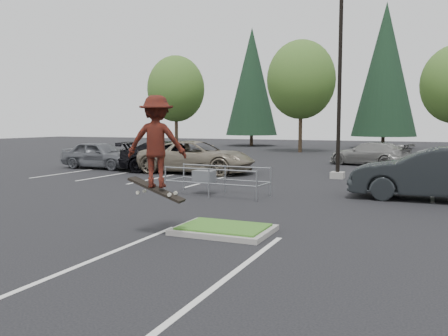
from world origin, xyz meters
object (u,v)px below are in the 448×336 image
at_px(cart_corral, 207,177).
at_px(conif_b, 385,70).
at_px(decid_a, 176,91).
at_px(car_l_grey, 100,155).
at_px(car_far_silver, 371,154).
at_px(car_l_tan, 197,157).
at_px(car_l_black, 171,157).
at_px(light_pole, 340,78).
at_px(car_r_charc, 434,174).
at_px(decid_b, 301,82).
at_px(conif_a, 252,82).
at_px(skateboarder, 156,142).

bearing_deg(cart_corral, conif_b, 88.81).
height_order(decid_a, car_l_grey, decid_a).
xyz_separation_m(car_l_grey, car_far_silver, (13.71, 7.98, -0.06)).
height_order(conif_b, cart_corral, conif_b).
bearing_deg(car_l_tan, cart_corral, -154.25).
relative_size(car_l_black, car_l_grey, 1.22).
height_order(light_pole, decid_a, light_pole).
bearing_deg(car_r_charc, conif_b, -172.50).
distance_m(decid_b, conif_b, 11.78).
height_order(decid_a, car_l_tan, decid_a).
xyz_separation_m(conif_b, cart_corral, (-2.91, -35.31, -7.21)).
bearing_deg(car_far_silver, conif_a, -124.02).
distance_m(decid_b, skateboarder, 32.14).
height_order(cart_corral, car_l_black, car_l_black).
xyz_separation_m(conif_b, car_r_charc, (4.50, -33.50, -6.97)).
bearing_deg(conif_a, cart_corral, -72.32).
height_order(decid_a, car_far_silver, decid_a).
distance_m(light_pole, decid_a, 25.86).
distance_m(decid_b, car_l_grey, 20.81).
bearing_deg(conif_a, car_far_silver, -53.59).
distance_m(conif_a, car_l_black, 29.80).
relative_size(conif_a, car_l_grey, 2.89).
relative_size(decid_b, car_far_silver, 1.99).
xyz_separation_m(light_pole, car_l_grey, (-13.07, -0.50, -3.79)).
height_order(skateboarder, car_far_silver, skateboarder).
height_order(decid_a, conif_b, conif_b).
xyz_separation_m(conif_b, car_l_black, (-8.00, -29.00, -7.05)).
bearing_deg(car_far_silver, car_l_grey, -40.25).
bearing_deg(decid_b, car_far_silver, -57.12).
bearing_deg(car_l_black, conif_b, -28.40).
height_order(light_pole, cart_corral, light_pole).
bearing_deg(car_l_tan, car_l_black, 86.08).
relative_size(light_pole, car_far_silver, 2.09).
height_order(conif_a, car_r_charc, conif_a).
height_order(cart_corral, car_r_charc, car_r_charc).
bearing_deg(decid_b, decid_a, -177.61).
bearing_deg(car_r_charc, car_l_grey, -104.92).
height_order(skateboarder, car_l_tan, skateboarder).
height_order(car_r_charc, car_far_silver, car_r_charc).
height_order(cart_corral, car_l_grey, car_l_grey).
bearing_deg(decid_a, decid_b, 2.39).
relative_size(car_l_grey, car_far_silver, 0.93).
bearing_deg(car_l_grey, car_l_black, -88.10).
bearing_deg(car_l_black, car_far_silver, -61.87).
bearing_deg(decid_b, car_l_tan, -91.48).
bearing_deg(car_l_tan, conif_b, -16.55).
height_order(decid_a, car_l_black, decid_a).
height_order(conif_a, conif_b, conif_b).
height_order(conif_a, cart_corral, conif_a).
bearing_deg(decid_b, skateboarder, -81.33).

